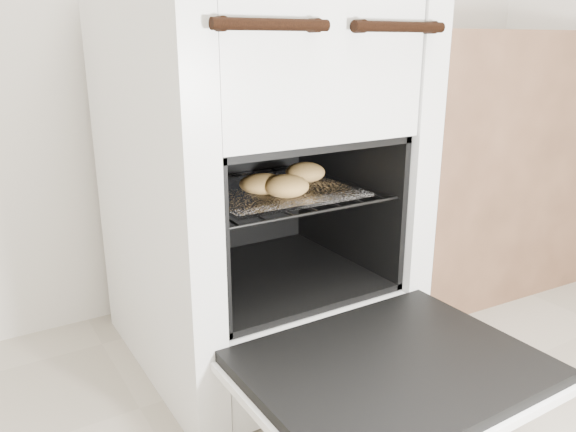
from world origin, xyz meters
name	(u,v)px	position (x,y,z in m)	size (l,w,h in m)	color
stove	(256,181)	(0.05, 1.14, 0.48)	(0.64, 0.71, 0.98)	silver
oven_door	(392,370)	(0.05, 0.60, 0.21)	(0.58, 0.45, 0.04)	black
oven_rack	(270,191)	(0.05, 1.07, 0.47)	(0.47, 0.45, 0.01)	black
foil_sheet	(274,190)	(0.05, 1.05, 0.48)	(0.36, 0.32, 0.01)	white
baked_rolls	(284,181)	(0.06, 1.02, 0.51)	(0.28, 0.24, 0.05)	#B58348
counter	(473,157)	(0.98, 1.23, 0.43)	(0.86, 0.57, 0.86)	brown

